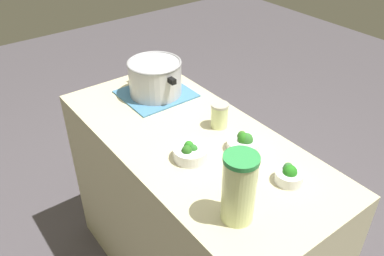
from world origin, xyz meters
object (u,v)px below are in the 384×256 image
at_px(mason_jar, 219,115).
at_px(broccoli_bowl_back, 243,143).
at_px(cooking_pot, 155,77).
at_px(lemonade_pitcher, 239,188).
at_px(broccoli_bowl_center, 190,152).
at_px(broccoli_bowl_front, 289,175).

height_order(mason_jar, broccoli_bowl_back, mason_jar).
height_order(cooking_pot, lemonade_pitcher, lemonade_pitcher).
distance_m(lemonade_pitcher, broccoli_bowl_center, 0.36).
relative_size(cooking_pot, broccoli_bowl_front, 3.23).
distance_m(cooking_pot, broccoli_bowl_back, 0.59).
xyz_separation_m(lemonade_pitcher, broccoli_bowl_front, (-0.02, 0.27, -0.10)).
xyz_separation_m(mason_jar, broccoli_bowl_front, (0.43, -0.03, -0.03)).
height_order(lemonade_pitcher, broccoli_bowl_front, lemonade_pitcher).
bearing_deg(broccoli_bowl_center, broccoli_bowl_back, 68.64).
distance_m(cooking_pot, lemonade_pitcher, 0.88).
height_order(broccoli_bowl_front, broccoli_bowl_center, same).
height_order(broccoli_bowl_center, broccoli_bowl_back, broccoli_bowl_back).
bearing_deg(broccoli_bowl_front, mason_jar, 175.97).
bearing_deg(broccoli_bowl_center, mason_jar, 114.67).
xyz_separation_m(broccoli_bowl_center, broccoli_bowl_back, (0.08, 0.21, 0.00)).
bearing_deg(broccoli_bowl_back, cooking_pot, -176.29).
height_order(lemonade_pitcher, broccoli_bowl_center, lemonade_pitcher).
bearing_deg(mason_jar, cooking_pot, -170.49).
distance_m(broccoli_bowl_front, broccoli_bowl_center, 0.38).
relative_size(mason_jar, broccoli_bowl_front, 1.10).
distance_m(cooking_pot, broccoli_bowl_front, 0.83).
relative_size(mason_jar, broccoli_bowl_center, 0.83).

